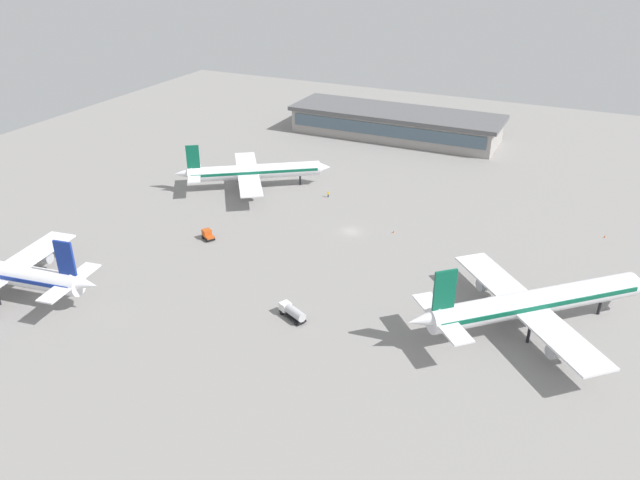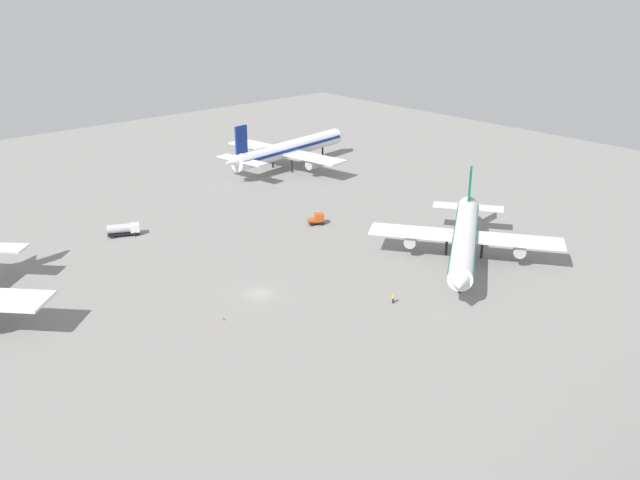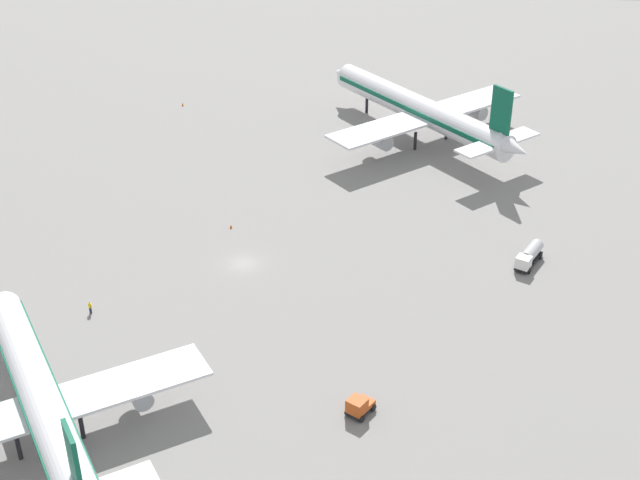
# 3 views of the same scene
# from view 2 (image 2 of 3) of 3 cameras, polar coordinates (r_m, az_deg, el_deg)

# --- Properties ---
(ground) EXTENTS (288.00, 288.00, 0.00)m
(ground) POSITION_cam_2_polar(r_m,az_deg,el_deg) (112.20, -5.19, -4.55)
(ground) COLOR gray
(airplane_at_gate) EXTENTS (47.49, 38.40, 14.47)m
(airplane_at_gate) POSITION_cam_2_polar(r_m,az_deg,el_deg) (183.60, -2.69, 7.74)
(airplane_at_gate) COLOR white
(airplane_at_gate) RESTS_ON ground
(airplane_taxiing) EXTENTS (38.29, 32.32, 13.44)m
(airplane_taxiing) POSITION_cam_2_polar(r_m,az_deg,el_deg) (124.85, 12.21, 0.27)
(airplane_taxiing) COLOR white
(airplane_taxiing) RESTS_ON ground
(baggage_tug) EXTENTS (3.74, 3.44, 2.30)m
(baggage_tug) POSITION_cam_2_polar(r_m,az_deg,el_deg) (141.95, -0.23, 1.80)
(baggage_tug) COLOR black
(baggage_tug) RESTS_ON ground
(fuel_truck) EXTENTS (6.50, 4.44, 2.50)m
(fuel_truck) POSITION_cam_2_polar(r_m,az_deg,el_deg) (141.26, -16.38, 0.88)
(fuel_truck) COLOR black
(fuel_truck) RESTS_ON ground
(ground_crew_worker) EXTENTS (0.51, 0.53, 1.67)m
(ground_crew_worker) POSITION_cam_2_polar(r_m,az_deg,el_deg) (108.90, 6.24, -4.95)
(ground_crew_worker) COLOR #1E2338
(ground_crew_worker) RESTS_ON ground
(safety_cone_near_gate) EXTENTS (0.44, 0.44, 0.60)m
(safety_cone_near_gate) POSITION_cam_2_polar(r_m,az_deg,el_deg) (104.47, -8.23, -6.62)
(safety_cone_near_gate) COLOR #EA590C
(safety_cone_near_gate) RESTS_ON ground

